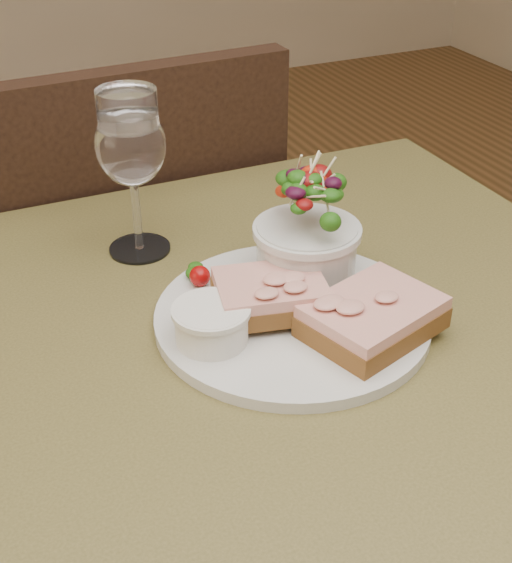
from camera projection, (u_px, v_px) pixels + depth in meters
name	position (u px, v px, depth m)	size (l,w,h in m)	color
cafe_table	(284.00, 429.00, 0.79)	(0.80, 0.80, 0.75)	#46421E
chair_far	(133.00, 368.00, 1.45)	(0.44, 0.44, 0.90)	black
dinner_plate	(292.00, 317.00, 0.77)	(0.27, 0.27, 0.01)	silver
sandwich_front	(373.00, 317.00, 0.74)	(0.15, 0.12, 0.03)	#4B3314
sandwich_back	(271.00, 294.00, 0.76)	(0.12, 0.10, 0.03)	#4B3314
ramekin	(211.00, 323.00, 0.72)	(0.07, 0.07, 0.04)	white
salad_bowl	(307.00, 228.00, 0.79)	(0.10, 0.10, 0.13)	silver
garnish	(207.00, 274.00, 0.82)	(0.05, 0.04, 0.02)	black
wine_glass	(131.00, 150.00, 0.83)	(0.08, 0.08, 0.18)	white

